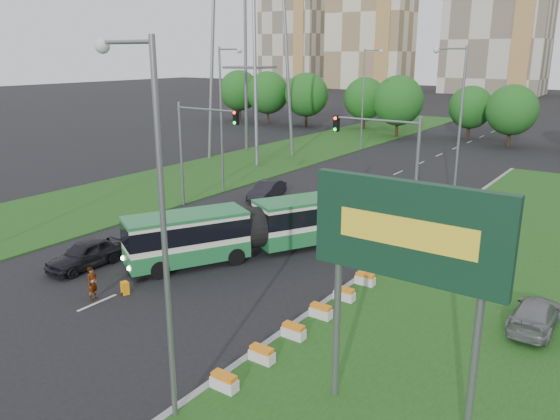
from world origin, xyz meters
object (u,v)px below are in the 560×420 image
Objects in this scene: traffic_mast_left at (196,139)px; shopping_trolley at (125,288)px; pedestrian at (92,283)px; car_left_near at (86,254)px; traffic_mast_median at (392,159)px; billboard at (407,242)px; car_median at (535,314)px; articulated_bus at (259,226)px; car_left_far at (267,191)px.

traffic_mast_left reaches higher than shopping_trolley.
car_left_near is at bearing 44.48° from pedestrian.
traffic_mast_median and traffic_mast_left have the same top height.
car_median is (2.46, 9.06, -5.40)m from billboard.
billboard is 4.69× the size of pedestrian.
pedestrian is at bearing -100.22° from shopping_trolley.
car_left_near is 6.98× the size of shopping_trolley.
car_median is at bearing 24.65° from articulated_bus.
shopping_trolley is (-7.46, -14.56, -5.03)m from traffic_mast_median.
traffic_mast_median is 1.76× the size of car_left_far.
traffic_mast_left reaches higher than articulated_bus.
shopping_trolley is at bearing -60.42° from traffic_mast_left.
car_median is (9.93, -6.95, -4.58)m from traffic_mast_median.
traffic_mast_median is 1.77× the size of car_left_near.
car_left_far is 24.95m from car_median.
pedestrian is (-15.66, 0.14, -5.31)m from billboard.
car_median is at bearing -34.98° from traffic_mast_median.
pedestrian is 1.58m from shopping_trolley.
pedestrian reaches higher than car_left_near.
billboard is at bearing 13.65° from shopping_trolley.
billboard is 16.10m from shopping_trolley.
car_median is at bearing 16.52° from car_left_near.
traffic_mast_median is (-7.47, 16.00, -0.81)m from billboard.
traffic_mast_left is 7.41m from car_left_far.
traffic_mast_left is (-15.16, -1.00, 0.00)m from traffic_mast_median.
car_left_far is at bearing 124.06° from shopping_trolley.
traffic_mast_left is 1.77× the size of car_left_near.
articulated_bus is 9.36× the size of pedestrian.
articulated_bus is 8.96m from shopping_trolley.
traffic_mast_median is 1.88× the size of car_median.
traffic_mast_median is 18.61m from car_left_near.
car_left_near reaches higher than car_median.
billboard is 1.00× the size of traffic_mast_left.
articulated_bus is 12.09m from car_left_far.
traffic_mast_left is 26.18m from car_median.
articulated_bus is 9.90m from car_left_near.
car_median is 6.59× the size of shopping_trolley.
articulated_bus is (-13.17, 10.13, -4.56)m from billboard.
traffic_mast_left is 13.61m from car_left_near.
pedestrian reaches higher than car_left_far.
car_left_far reaches higher than car_median.
car_left_far is 7.05× the size of shopping_trolley.
traffic_mast_median reaches higher than shopping_trolley.
shopping_trolley is at bearing -85.93° from car_left_far.
pedestrian is at bearing -75.42° from articulated_bus.
car_left_far is (-0.39, 17.56, -0.02)m from car_left_near.
pedestrian is at bearing -64.88° from traffic_mast_left.
pedestrian is (6.97, -14.86, -4.50)m from traffic_mast_left.
shopping_trolley is at bearing -117.11° from traffic_mast_median.
car_median is at bearing 74.83° from billboard.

